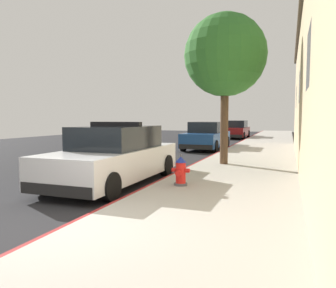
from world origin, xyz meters
name	(u,v)px	position (x,y,z in m)	size (l,w,h in m)	color
ground_plane	(124,157)	(-4.30, 10.00, -0.10)	(30.71, 60.00, 0.20)	#232326
sidewalk_pavement	(252,159)	(1.70, 10.00, 0.08)	(3.40, 60.00, 0.16)	#ADA89E
curb_painted_edge	(211,157)	(-0.04, 10.00, 0.08)	(0.08, 60.00, 0.16)	maroon
police_cruiser	(115,156)	(-1.30, 3.83, 0.74)	(1.94, 4.84, 1.68)	white
parked_car_silver_ahead	(207,136)	(-1.31, 14.44, 0.74)	(1.94, 4.84, 1.56)	navy
parked_car_dark_far	(236,130)	(-1.27, 25.18, 0.74)	(1.94, 4.84, 1.56)	maroon
fire_hydrant	(181,171)	(0.69, 3.49, 0.51)	(0.44, 0.40, 0.76)	#4C4C51
street_tree	(225,56)	(0.96, 7.61, 3.94)	(2.85, 2.85, 5.23)	brown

